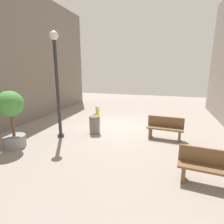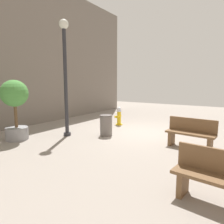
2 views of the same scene
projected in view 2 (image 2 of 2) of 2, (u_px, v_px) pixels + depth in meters
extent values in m
plane|color=gray|center=(142.00, 132.00, 8.63)|extent=(23.40, 23.40, 0.00)
cube|color=slate|center=(2.00, 48.00, 8.87)|extent=(0.70, 18.00, 7.15)
cylinder|color=gold|center=(119.00, 124.00, 10.07)|extent=(0.33, 0.33, 0.05)
cylinder|color=gold|center=(119.00, 118.00, 10.02)|extent=(0.19, 0.19, 0.62)
cylinder|color=silver|center=(119.00, 111.00, 9.97)|extent=(0.24, 0.24, 0.06)
sphere|color=silver|center=(119.00, 109.00, 9.96)|extent=(0.22, 0.22, 0.22)
cylinder|color=gold|center=(118.00, 117.00, 9.89)|extent=(0.10, 0.14, 0.09)
cylinder|color=gold|center=(120.00, 116.00, 10.14)|extent=(0.10, 0.14, 0.09)
cylinder|color=gold|center=(116.00, 117.00, 10.09)|extent=(0.15, 0.13, 0.11)
cube|color=brown|center=(210.00, 145.00, 6.11)|extent=(0.13, 0.40, 0.45)
cube|color=brown|center=(171.00, 138.00, 6.84)|extent=(0.13, 0.40, 0.45)
cube|color=brown|center=(190.00, 134.00, 6.44)|extent=(1.54, 0.57, 0.06)
cube|color=brown|center=(192.00, 125.00, 6.55)|extent=(1.51, 0.19, 0.44)
cube|color=brown|center=(183.00, 183.00, 3.78)|extent=(0.14, 0.40, 0.45)
cylinder|color=gray|center=(17.00, 133.00, 7.46)|extent=(0.79, 0.79, 0.46)
cylinder|color=brown|center=(16.00, 114.00, 7.35)|extent=(0.11, 0.11, 0.95)
sphere|color=#4C9342|center=(14.00, 93.00, 7.24)|extent=(0.96, 0.96, 0.96)
cylinder|color=#2D2D33|center=(67.00, 134.00, 8.06)|extent=(0.28, 0.28, 0.12)
cylinder|color=#2D2D33|center=(66.00, 82.00, 7.76)|extent=(0.14, 0.14, 3.97)
sphere|color=white|center=(64.00, 24.00, 7.46)|extent=(0.36, 0.36, 0.36)
cylinder|color=slate|center=(106.00, 126.00, 8.04)|extent=(0.48, 0.48, 0.78)
cylinder|color=#5B5551|center=(106.00, 116.00, 7.98)|extent=(0.51, 0.51, 0.04)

